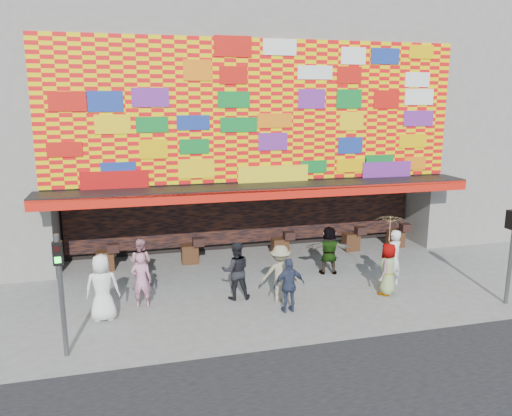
% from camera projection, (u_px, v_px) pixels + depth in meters
% --- Properties ---
extents(ground, '(90.00, 90.00, 0.00)m').
position_uv_depth(ground, '(293.00, 305.00, 14.84)').
color(ground, slate).
rests_on(ground, ground).
extents(shop_building, '(15.20, 9.40, 10.00)m').
position_uv_depth(shop_building, '(234.00, 117.00, 21.44)').
color(shop_building, gray).
rests_on(shop_building, ground).
extents(neighbor_right, '(11.00, 8.00, 12.00)m').
position_uv_depth(neighbor_right, '(496.00, 98.00, 24.28)').
color(neighbor_right, gray).
rests_on(neighbor_right, ground).
extents(signal_left, '(0.22, 0.20, 3.00)m').
position_uv_depth(signal_left, '(60.00, 282.00, 11.51)').
color(signal_left, '#59595B').
rests_on(signal_left, ground).
extents(signal_right, '(0.22, 0.20, 3.00)m').
position_uv_depth(signal_right, '(512.00, 244.00, 14.53)').
color(signal_right, '#59595B').
rests_on(signal_right, ground).
extents(ped_a, '(0.93, 0.62, 1.88)m').
position_uv_depth(ped_a, '(102.00, 287.00, 13.65)').
color(ped_a, white).
rests_on(ped_a, ground).
extents(ped_b, '(0.65, 0.47, 1.65)m').
position_uv_depth(ped_b, '(141.00, 280.00, 14.53)').
color(ped_b, '#BF7B96').
rests_on(ped_b, ground).
extents(ped_c, '(0.93, 0.76, 1.79)m').
position_uv_depth(ped_c, '(236.00, 271.00, 15.11)').
color(ped_c, black).
rests_on(ped_c, ground).
extents(ped_d, '(1.25, 0.90, 1.75)m').
position_uv_depth(ped_d, '(280.00, 274.00, 14.92)').
color(ped_d, gray).
rests_on(ped_d, ground).
extents(ped_e, '(0.96, 0.46, 1.60)m').
position_uv_depth(ped_e, '(289.00, 285.00, 14.19)').
color(ped_e, '#2D344F').
rests_on(ped_e, ground).
extents(ped_f, '(1.64, 0.85, 1.69)m').
position_uv_depth(ped_f, '(329.00, 250.00, 17.32)').
color(ped_f, gray).
rests_on(ped_f, ground).
extents(ped_g, '(0.94, 0.93, 1.65)m').
position_uv_depth(ped_g, '(388.00, 269.00, 15.47)').
color(ped_g, gray).
rests_on(ped_g, ground).
extents(ped_h, '(0.79, 0.65, 1.88)m').
position_uv_depth(ped_h, '(393.00, 258.00, 16.15)').
color(ped_h, silver).
rests_on(ped_h, ground).
extents(ped_i, '(0.97, 0.90, 1.58)m').
position_uv_depth(ped_i, '(141.00, 262.00, 16.22)').
color(ped_i, '#BD7A86').
rests_on(ped_i, ground).
extents(parasol, '(0.90, 0.92, 1.78)m').
position_uv_depth(parasol, '(390.00, 229.00, 15.19)').
color(parasol, beige).
rests_on(parasol, ground).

